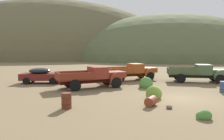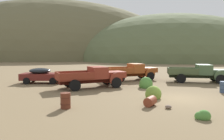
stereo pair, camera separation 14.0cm
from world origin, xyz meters
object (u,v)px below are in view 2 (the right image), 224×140
Objects in this scene: truck_rust_red at (97,76)px; truck_weathered_green at (203,73)px; oil_drum_spare at (66,101)px; oil_drum_by_truck at (224,87)px; car_oxblood at (44,75)px; truck_oxide_orange at (135,71)px; oil_drum_tipped at (150,101)px.

truck_rust_red is 0.99× the size of truck_weathered_green.
truck_weathered_green is at bearing 33.91° from oil_drum_spare.
oil_drum_spare is 12.59m from oil_drum_by_truck.
car_oxblood reaches higher than oil_drum_by_truck.
car_oxblood is 0.72× the size of truck_rust_red.
truck_rust_red is 6.47m from truck_oxide_orange.
oil_drum_tipped is at bearing -116.28° from truck_weathered_green.
truck_rust_red is at bearing -150.19° from truck_oxide_orange.
truck_weathered_green is 12.52m from oil_drum_tipped.
oil_drum_tipped is (2.87, -7.22, -0.71)m from truck_rust_red.
car_oxblood is 10.96m from oil_drum_spare.
truck_oxide_orange is 7.06× the size of oil_drum_by_truck.
truck_rust_red is 10.68m from oil_drum_by_truck.
truck_oxide_orange is at bearing 26.33° from truck_rust_red.
truck_rust_red is at bearing 159.20° from oil_drum_by_truck.
oil_drum_by_truck is at bearing -17.79° from car_oxblood.
truck_weathered_green is 5.92m from oil_drum_by_truck.
truck_oxide_orange is at bearing 60.01° from oil_drum_spare.
truck_oxide_orange reaches higher than oil_drum_spare.
oil_drum_tipped is (-8.52, -9.15, -0.71)m from truck_weathered_green.
car_oxblood is at bearing 172.32° from truck_oxide_orange.
oil_drum_by_truck is at bearing 25.76° from oil_drum_tipped.
car_oxblood is 10.04m from truck_oxide_orange.
oil_drum_spare is (-2.15, -7.17, -0.54)m from truck_rust_red.
oil_drum_spare reaches higher than oil_drum_tipped.
truck_rust_red reaches higher than oil_drum_spare.
oil_drum_by_truck reaches higher than oil_drum_tipped.
oil_drum_spare is at bearing -134.75° from truck_oxide_orange.
truck_weathered_green is at bearing -35.84° from truck_oxide_orange.
oil_drum_by_truck is at bearing -71.99° from truck_oxide_orange.
truck_rust_red is at bearing 73.31° from oil_drum_spare.
truck_weathered_green is 6.15× the size of oil_drum_tipped.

